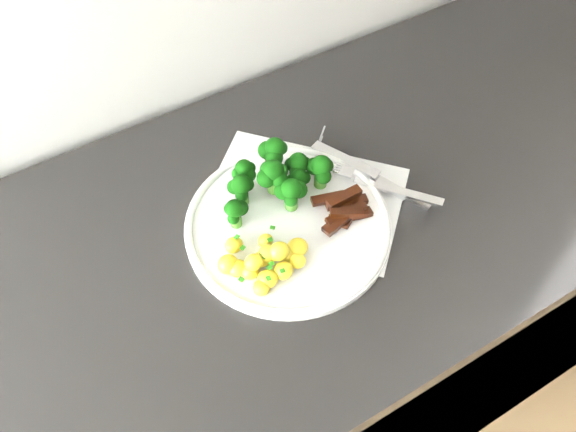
{
  "coord_description": "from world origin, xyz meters",
  "views": [
    {
      "loc": [
        -0.45,
        1.23,
        1.64
      ],
      "look_at": [
        -0.19,
        1.66,
        0.95
      ],
      "focal_mm": 37.01,
      "sensor_mm": 36.0,
      "label": 1
    }
  ],
  "objects_px": {
    "plate": "(288,224)",
    "beef_strips": "(345,210)",
    "recipe_paper": "(304,197)",
    "knife": "(384,183)",
    "potatoes": "(263,261)",
    "fork": "(379,184)",
    "counter": "(324,330)",
    "broccoli": "(278,176)"
  },
  "relations": [
    {
      "from": "recipe_paper",
      "to": "plate",
      "type": "xyz_separation_m",
      "value": [
        -0.05,
        -0.04,
        0.01
      ]
    },
    {
      "from": "broccoli",
      "to": "knife",
      "type": "bearing_deg",
      "value": -24.09
    },
    {
      "from": "counter",
      "to": "potatoes",
      "type": "distance_m",
      "value": 0.51
    },
    {
      "from": "potatoes",
      "to": "fork",
      "type": "xyz_separation_m",
      "value": [
        0.22,
        0.03,
        -0.01
      ]
    },
    {
      "from": "broccoli",
      "to": "fork",
      "type": "bearing_deg",
      "value": -27.31
    },
    {
      "from": "counter",
      "to": "fork",
      "type": "distance_m",
      "value": 0.48
    },
    {
      "from": "fork",
      "to": "broccoli",
      "type": "bearing_deg",
      "value": 152.69
    },
    {
      "from": "broccoli",
      "to": "potatoes",
      "type": "relative_size",
      "value": 1.45
    },
    {
      "from": "broccoli",
      "to": "knife",
      "type": "relative_size",
      "value": 0.91
    },
    {
      "from": "recipe_paper",
      "to": "plate",
      "type": "relative_size",
      "value": 1.16
    },
    {
      "from": "counter",
      "to": "knife",
      "type": "bearing_deg",
      "value": -8.49
    },
    {
      "from": "broccoli",
      "to": "potatoes",
      "type": "distance_m",
      "value": 0.14
    },
    {
      "from": "plate",
      "to": "knife",
      "type": "bearing_deg",
      "value": -3.14
    },
    {
      "from": "recipe_paper",
      "to": "potatoes",
      "type": "bearing_deg",
      "value": -145.04
    },
    {
      "from": "counter",
      "to": "plate",
      "type": "height_order",
      "value": "plate"
    },
    {
      "from": "broccoli",
      "to": "fork",
      "type": "distance_m",
      "value": 0.16
    },
    {
      "from": "plate",
      "to": "potatoes",
      "type": "distance_m",
      "value": 0.08
    },
    {
      "from": "counter",
      "to": "broccoli",
      "type": "distance_m",
      "value": 0.52
    },
    {
      "from": "recipe_paper",
      "to": "fork",
      "type": "height_order",
      "value": "fork"
    },
    {
      "from": "recipe_paper",
      "to": "knife",
      "type": "bearing_deg",
      "value": -20.73
    },
    {
      "from": "recipe_paper",
      "to": "counter",
      "type": "bearing_deg",
      "value": -39.11
    },
    {
      "from": "plate",
      "to": "beef_strips",
      "type": "height_order",
      "value": "beef_strips"
    },
    {
      "from": "broccoli",
      "to": "fork",
      "type": "relative_size",
      "value": 1.01
    },
    {
      "from": "beef_strips",
      "to": "knife",
      "type": "relative_size",
      "value": 0.46
    },
    {
      "from": "counter",
      "to": "broccoli",
      "type": "relative_size",
      "value": 13.17
    },
    {
      "from": "plate",
      "to": "potatoes",
      "type": "height_order",
      "value": "potatoes"
    },
    {
      "from": "counter",
      "to": "fork",
      "type": "xyz_separation_m",
      "value": [
        0.06,
        -0.02,
        0.48
      ]
    },
    {
      "from": "potatoes",
      "to": "knife",
      "type": "xyz_separation_m",
      "value": [
        0.24,
        0.04,
        -0.02
      ]
    },
    {
      "from": "counter",
      "to": "fork",
      "type": "bearing_deg",
      "value": -13.16
    },
    {
      "from": "fork",
      "to": "knife",
      "type": "bearing_deg",
      "value": 13.86
    },
    {
      "from": "plate",
      "to": "recipe_paper",
      "type": "bearing_deg",
      "value": 35.65
    },
    {
      "from": "beef_strips",
      "to": "fork",
      "type": "bearing_deg",
      "value": 11.16
    },
    {
      "from": "plate",
      "to": "knife",
      "type": "relative_size",
      "value": 1.51
    },
    {
      "from": "counter",
      "to": "fork",
      "type": "relative_size",
      "value": 13.3
    },
    {
      "from": "counter",
      "to": "knife",
      "type": "distance_m",
      "value": 0.47
    },
    {
      "from": "counter",
      "to": "recipe_paper",
      "type": "bearing_deg",
      "value": 140.89
    },
    {
      "from": "beef_strips",
      "to": "recipe_paper",
      "type": "bearing_deg",
      "value": 116.54
    },
    {
      "from": "plate",
      "to": "broccoli",
      "type": "bearing_deg",
      "value": 73.23
    },
    {
      "from": "broccoli",
      "to": "beef_strips",
      "type": "height_order",
      "value": "broccoli"
    },
    {
      "from": "beef_strips",
      "to": "knife",
      "type": "height_order",
      "value": "beef_strips"
    },
    {
      "from": "broccoli",
      "to": "beef_strips",
      "type": "xyz_separation_m",
      "value": [
        0.06,
        -0.09,
        -0.03
      ]
    },
    {
      "from": "broccoli",
      "to": "fork",
      "type": "xyz_separation_m",
      "value": [
        0.14,
        -0.07,
        -0.03
      ]
    }
  ]
}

